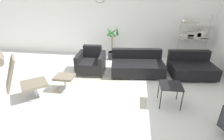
{
  "coord_description": "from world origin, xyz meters",
  "views": [
    {
      "loc": [
        0.78,
        -3.82,
        2.38
      ],
      "look_at": [
        0.22,
        0.13,
        0.55
      ],
      "focal_mm": 28.0,
      "sensor_mm": 36.0,
      "label": 1
    }
  ],
  "objects_px": {
    "side_table": "(171,87)",
    "couch_low": "(137,66)",
    "lounge_chair": "(18,75)",
    "potted_plant": "(112,46)",
    "couch_second": "(191,68)",
    "ottoman": "(65,79)",
    "armchair_red": "(91,63)",
    "shelf_unit": "(193,33)"
  },
  "relations": [
    {
      "from": "lounge_chair",
      "to": "side_table",
      "type": "xyz_separation_m",
      "value": [
        3.37,
        0.33,
        -0.22
      ]
    },
    {
      "from": "lounge_chair",
      "to": "shelf_unit",
      "type": "bearing_deg",
      "value": 86.35
    },
    {
      "from": "ottoman",
      "to": "shelf_unit",
      "type": "bearing_deg",
      "value": 34.27
    },
    {
      "from": "couch_second",
      "to": "side_table",
      "type": "distance_m",
      "value": 1.87
    },
    {
      "from": "ottoman",
      "to": "couch_low",
      "type": "xyz_separation_m",
      "value": [
        1.84,
        1.27,
        -0.04
      ]
    },
    {
      "from": "couch_second",
      "to": "potted_plant",
      "type": "distance_m",
      "value": 2.76
    },
    {
      "from": "lounge_chair",
      "to": "side_table",
      "type": "height_order",
      "value": "lounge_chair"
    },
    {
      "from": "side_table",
      "to": "potted_plant",
      "type": "bearing_deg",
      "value": 122.04
    },
    {
      "from": "couch_low",
      "to": "armchair_red",
      "type": "bearing_deg",
      "value": -2.54
    },
    {
      "from": "lounge_chair",
      "to": "potted_plant",
      "type": "xyz_separation_m",
      "value": [
        1.7,
        3.0,
        -0.15
      ]
    },
    {
      "from": "potted_plant",
      "to": "shelf_unit",
      "type": "height_order",
      "value": "shelf_unit"
    },
    {
      "from": "armchair_red",
      "to": "shelf_unit",
      "type": "bearing_deg",
      "value": -160.39
    },
    {
      "from": "side_table",
      "to": "armchair_red",
      "type": "bearing_deg",
      "value": 145.89
    },
    {
      "from": "lounge_chair",
      "to": "ottoman",
      "type": "height_order",
      "value": "lounge_chair"
    },
    {
      "from": "armchair_red",
      "to": "couch_second",
      "type": "xyz_separation_m",
      "value": [
        3.05,
        0.16,
        -0.04
      ]
    },
    {
      "from": "potted_plant",
      "to": "shelf_unit",
      "type": "bearing_deg",
      "value": 2.97
    },
    {
      "from": "armchair_red",
      "to": "ottoman",
      "type": "bearing_deg",
      "value": 68.38
    },
    {
      "from": "lounge_chair",
      "to": "couch_low",
      "type": "xyz_separation_m",
      "value": [
        2.63,
        1.9,
        -0.42
      ]
    },
    {
      "from": "potted_plant",
      "to": "couch_second",
      "type": "bearing_deg",
      "value": -22.04
    },
    {
      "from": "couch_second",
      "to": "shelf_unit",
      "type": "relative_size",
      "value": 0.82
    },
    {
      "from": "armchair_red",
      "to": "couch_low",
      "type": "distance_m",
      "value": 1.44
    },
    {
      "from": "couch_second",
      "to": "shelf_unit",
      "type": "bearing_deg",
      "value": -107.13
    },
    {
      "from": "lounge_chair",
      "to": "shelf_unit",
      "type": "relative_size",
      "value": 0.72
    },
    {
      "from": "side_table",
      "to": "potted_plant",
      "type": "distance_m",
      "value": 3.14
    },
    {
      "from": "side_table",
      "to": "couch_low",
      "type": "bearing_deg",
      "value": 115.11
    },
    {
      "from": "couch_second",
      "to": "potted_plant",
      "type": "bearing_deg",
      "value": -28.52
    },
    {
      "from": "side_table",
      "to": "ottoman",
      "type": "bearing_deg",
      "value": 173.33
    },
    {
      "from": "couch_low",
      "to": "couch_second",
      "type": "distance_m",
      "value": 1.62
    },
    {
      "from": "armchair_red",
      "to": "couch_second",
      "type": "distance_m",
      "value": 3.06
    },
    {
      "from": "armchair_red",
      "to": "couch_second",
      "type": "height_order",
      "value": "armchair_red"
    },
    {
      "from": "couch_second",
      "to": "potted_plant",
      "type": "height_order",
      "value": "potted_plant"
    },
    {
      "from": "armchair_red",
      "to": "side_table",
      "type": "relative_size",
      "value": 1.8
    },
    {
      "from": "shelf_unit",
      "to": "armchair_red",
      "type": "bearing_deg",
      "value": -157.81
    },
    {
      "from": "couch_second",
      "to": "shelf_unit",
      "type": "xyz_separation_m",
      "value": [
        0.22,
        1.17,
        0.81
      ]
    },
    {
      "from": "ottoman",
      "to": "shelf_unit",
      "type": "xyz_separation_m",
      "value": [
        3.68,
        2.51,
        0.77
      ]
    },
    {
      "from": "ottoman",
      "to": "potted_plant",
      "type": "distance_m",
      "value": 2.54
    },
    {
      "from": "ottoman",
      "to": "armchair_red",
      "type": "height_order",
      "value": "armchair_red"
    },
    {
      "from": "couch_low",
      "to": "potted_plant",
      "type": "relative_size",
      "value": 1.29
    },
    {
      "from": "couch_low",
      "to": "shelf_unit",
      "type": "relative_size",
      "value": 1.01
    },
    {
      "from": "ottoman",
      "to": "potted_plant",
      "type": "bearing_deg",
      "value": 68.93
    },
    {
      "from": "shelf_unit",
      "to": "potted_plant",
      "type": "bearing_deg",
      "value": -177.03
    },
    {
      "from": "ottoman",
      "to": "couch_low",
      "type": "bearing_deg",
      "value": 34.59
    }
  ]
}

